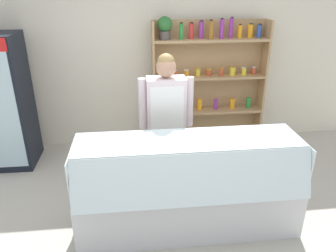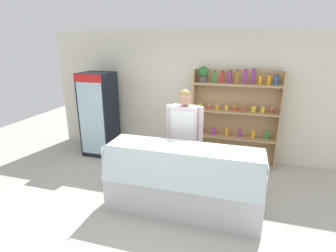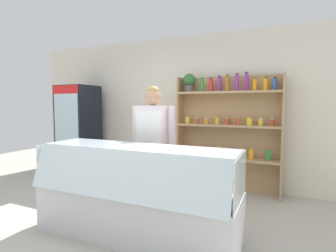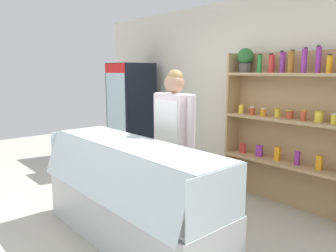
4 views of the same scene
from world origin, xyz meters
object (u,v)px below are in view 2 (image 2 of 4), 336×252
at_px(deli_display_case, 182,191).
at_px(shop_clerk, 184,131).
at_px(drinks_fridge, 99,114).
at_px(shelving_unit, 233,111).

relative_size(deli_display_case, shop_clerk, 1.32).
height_order(deli_display_case, shop_clerk, shop_clerk).
height_order(drinks_fridge, shop_clerk, drinks_fridge).
height_order(drinks_fridge, deli_display_case, drinks_fridge).
distance_m(drinks_fridge, shop_clerk, 2.32).
bearing_deg(shop_clerk, drinks_fridge, 157.38).
xyz_separation_m(drinks_fridge, shelving_unit, (2.88, 0.32, 0.20)).
height_order(shelving_unit, shop_clerk, shelving_unit).
bearing_deg(shelving_unit, drinks_fridge, -173.71).
bearing_deg(drinks_fridge, deli_display_case, -35.15).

